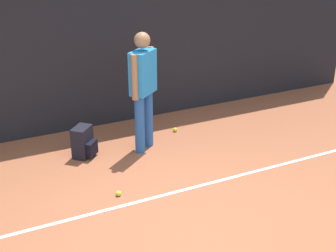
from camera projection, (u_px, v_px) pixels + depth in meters
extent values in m
plane|color=#9E5638|center=(184.00, 222.00, 5.10)|extent=(12.00, 12.00, 0.00)
cube|color=black|center=(93.00, 42.00, 7.02)|extent=(10.00, 0.10, 2.71)
cube|color=white|center=(161.00, 196.00, 5.59)|extent=(9.00, 0.05, 0.00)
cylinder|color=#2659A5|center=(148.00, 118.00, 6.69)|extent=(0.14, 0.14, 0.85)
cylinder|color=#2659A5|center=(140.00, 124.00, 6.50)|extent=(0.14, 0.14, 0.85)
cube|color=#268CD8|center=(143.00, 72.00, 6.30)|extent=(0.45, 0.42, 0.60)
sphere|color=#9E704C|center=(142.00, 40.00, 6.12)|extent=(0.22, 0.22, 0.22)
cylinder|color=#9E704C|center=(151.00, 69.00, 6.48)|extent=(0.09, 0.09, 0.62)
cylinder|color=#9E704C|center=(135.00, 77.00, 6.13)|extent=(0.09, 0.09, 0.62)
cube|color=black|center=(82.00, 142.00, 6.45)|extent=(0.35, 0.35, 0.44)
cube|color=black|center=(92.00, 148.00, 6.45)|extent=(0.21, 0.21, 0.20)
sphere|color=#CCE033|center=(118.00, 193.00, 5.58)|extent=(0.07, 0.07, 0.07)
sphere|color=#CCE033|center=(175.00, 130.00, 7.28)|extent=(0.07, 0.07, 0.07)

